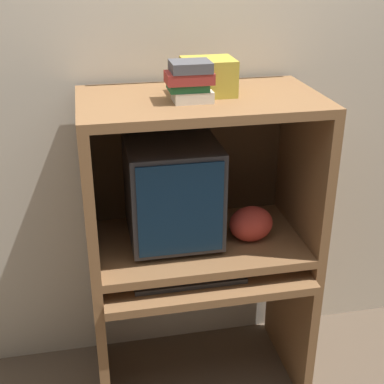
{
  "coord_description": "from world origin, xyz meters",
  "views": [
    {
      "loc": [
        -0.42,
        -1.67,
        1.9
      ],
      "look_at": [
        -0.03,
        0.27,
        0.98
      ],
      "focal_mm": 50.0,
      "sensor_mm": 36.0,
      "label": 1
    }
  ],
  "objects_px": {
    "crt_monitor": "(172,190)",
    "storage_box": "(208,77)",
    "keyboard": "(189,276)",
    "snack_bag": "(251,224)",
    "book_stack": "(190,81)",
    "mouse": "(259,267)"
  },
  "relations": [
    {
      "from": "mouse",
      "to": "keyboard",
      "type": "bearing_deg",
      "value": -179.47
    },
    {
      "from": "crt_monitor",
      "to": "keyboard",
      "type": "distance_m",
      "value": 0.36
    },
    {
      "from": "snack_bag",
      "to": "book_stack",
      "type": "height_order",
      "value": "book_stack"
    },
    {
      "from": "snack_bag",
      "to": "book_stack",
      "type": "relative_size",
      "value": 1.09
    },
    {
      "from": "crt_monitor",
      "to": "book_stack",
      "type": "relative_size",
      "value": 2.55
    },
    {
      "from": "snack_bag",
      "to": "storage_box",
      "type": "distance_m",
      "value": 0.64
    },
    {
      "from": "keyboard",
      "to": "mouse",
      "type": "height_order",
      "value": "mouse"
    },
    {
      "from": "keyboard",
      "to": "snack_bag",
      "type": "xyz_separation_m",
      "value": [
        0.29,
        0.1,
        0.15
      ]
    },
    {
      "from": "keyboard",
      "to": "book_stack",
      "type": "distance_m",
      "value": 0.78
    },
    {
      "from": "snack_bag",
      "to": "crt_monitor",
      "type": "bearing_deg",
      "value": 165.2
    },
    {
      "from": "book_stack",
      "to": "storage_box",
      "type": "xyz_separation_m",
      "value": [
        0.09,
        0.08,
        -0.01
      ]
    },
    {
      "from": "crt_monitor",
      "to": "storage_box",
      "type": "xyz_separation_m",
      "value": [
        0.14,
        -0.01,
        0.46
      ]
    },
    {
      "from": "keyboard",
      "to": "storage_box",
      "type": "bearing_deg",
      "value": 57.68
    },
    {
      "from": "storage_box",
      "to": "keyboard",
      "type": "bearing_deg",
      "value": -122.32
    },
    {
      "from": "mouse",
      "to": "book_stack",
      "type": "height_order",
      "value": "book_stack"
    },
    {
      "from": "storage_box",
      "to": "book_stack",
      "type": "bearing_deg",
      "value": -135.93
    },
    {
      "from": "keyboard",
      "to": "mouse",
      "type": "relative_size",
      "value": 5.98
    },
    {
      "from": "book_stack",
      "to": "crt_monitor",
      "type": "bearing_deg",
      "value": 120.71
    },
    {
      "from": "book_stack",
      "to": "mouse",
      "type": "bearing_deg",
      "value": -18.44
    },
    {
      "from": "mouse",
      "to": "crt_monitor",
      "type": "bearing_deg",
      "value": 150.56
    },
    {
      "from": "mouse",
      "to": "snack_bag",
      "type": "relative_size",
      "value": 0.41
    },
    {
      "from": "mouse",
      "to": "storage_box",
      "type": "xyz_separation_m",
      "value": [
        -0.19,
        0.18,
        0.76
      ]
    }
  ]
}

